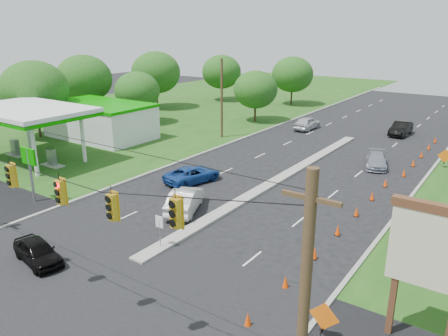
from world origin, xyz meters
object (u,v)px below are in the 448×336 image
Objects in this scene: gas_station at (90,119)px; black_sedan at (38,252)px; pylon_sign at (440,256)px; white_sedan at (185,200)px; blue_pickup at (192,174)px.

black_sedan is at bearing -44.92° from gas_station.
pylon_sign is (37.95, -14.05, 1.42)m from gas_station.
gas_station is at bearing 55.79° from black_sedan.
gas_station is 4.03× the size of white_sedan.
gas_station is 23.26m from white_sedan.
gas_station reaches higher than white_sedan.
blue_pickup is (-1.24, 14.96, 0.03)m from black_sedan.
gas_station is 27.25m from black_sedan.
black_sedan is 15.01m from blue_pickup.
pylon_sign is 1.25× the size of white_sedan.
pylon_sign reaches higher than black_sedan.
gas_station is 3.99× the size of blue_pickup.
blue_pickup is at bearing 15.47° from black_sedan.
white_sedan is (21.30, -9.16, -1.77)m from gas_station.
white_sedan reaches higher than black_sedan.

